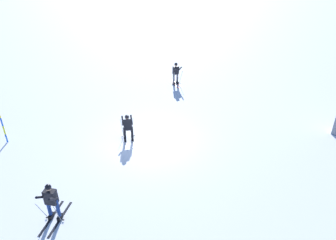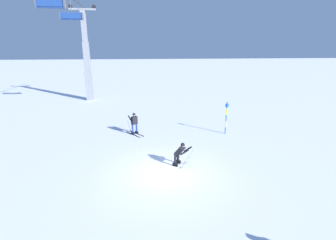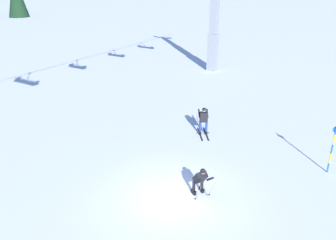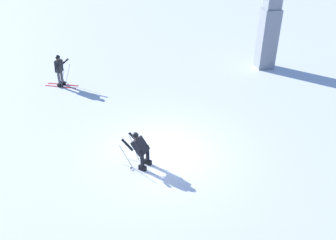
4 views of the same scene
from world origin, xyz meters
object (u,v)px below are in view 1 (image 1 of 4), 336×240
(skier_carving_main, at_px, (128,126))
(trail_marker_pole, at_px, (1,120))
(skier_distant_uphill, at_px, (51,200))
(skier_distant_downhill, at_px, (176,72))

(skier_carving_main, relative_size, trail_marker_pole, 0.70)
(skier_carving_main, xyz_separation_m, skier_distant_uphill, (5.30, 2.42, 0.16))
(skier_carving_main, height_order, skier_distant_uphill, skier_distant_uphill)
(skier_distant_uphill, bearing_deg, skier_carving_main, -155.44)
(skier_carving_main, bearing_deg, trail_marker_pole, -42.34)
(skier_carving_main, height_order, skier_distant_downhill, skier_distant_downhill)
(trail_marker_pole, height_order, skier_distant_downhill, trail_marker_pole)
(skier_carving_main, xyz_separation_m, trail_marker_pole, (4.59, -4.18, 0.52))
(trail_marker_pole, xyz_separation_m, skier_distant_downhill, (-11.96, 0.59, -0.30))
(skier_carving_main, height_order, trail_marker_pole, trail_marker_pole)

